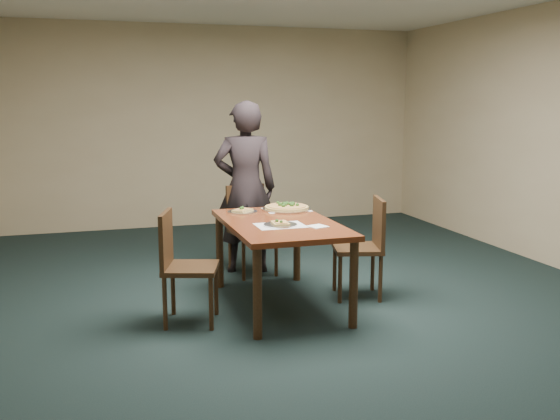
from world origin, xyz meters
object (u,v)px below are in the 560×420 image
object	(u,v)px
chair_left	(181,260)
chair_right	(366,241)
slice_plate_far	(242,211)
chair_far	(250,224)
dining_table	(280,232)
diner	(245,187)
slice_plate_near	(280,224)
pizza_pan	(287,207)

from	to	relation	value
chair_left	chair_right	distance (m)	1.71
chair_left	slice_plate_far	size ratio (longest dim) A/B	3.25
chair_far	chair_left	distance (m)	1.56
dining_table	diner	world-z (taller)	diner
diner	slice_plate_near	bearing A→B (deg)	99.09
chair_far	slice_plate_near	bearing A→B (deg)	-102.01
slice_plate_far	diner	bearing A→B (deg)	73.71
pizza_pan	diner	bearing A→B (deg)	110.08
chair_left	slice_plate_far	world-z (taller)	chair_left
slice_plate_near	diner	bearing A→B (deg)	88.27
chair_right	pizza_pan	size ratio (longest dim) A/B	1.99
chair_far	pizza_pan	bearing A→B (deg)	-78.78
chair_right	slice_plate_far	xyz separation A→B (m)	(-1.02, 0.52, 0.25)
dining_table	slice_plate_far	bearing A→B (deg)	110.77
dining_table	slice_plate_far	size ratio (longest dim) A/B	5.36
dining_table	chair_right	world-z (taller)	chair_right
pizza_pan	slice_plate_near	world-z (taller)	pizza_pan
dining_table	diner	size ratio (longest dim) A/B	0.85
chair_far	chair_right	bearing A→B (deg)	-62.87
slice_plate_far	pizza_pan	bearing A→B (deg)	0.12
chair_far	slice_plate_near	xyz separation A→B (m)	(-0.06, -1.28, 0.25)
chair_left	chair_right	bearing A→B (deg)	-66.46
chair_far	pizza_pan	distance (m)	0.67
slice_plate_near	dining_table	bearing A→B (deg)	73.55
dining_table	chair_far	bearing A→B (deg)	89.23
diner	slice_plate_far	distance (m)	0.69
chair_left	diner	size ratio (longest dim) A/B	0.51
diner	dining_table	bearing A→B (deg)	101.25
chair_right	slice_plate_far	distance (m)	1.17
chair_far	slice_plate_near	distance (m)	1.31
diner	chair_right	bearing A→B (deg)	136.10
dining_table	chair_left	xyz separation A→B (m)	(-0.88, -0.16, -0.14)
diner	slice_plate_near	xyz separation A→B (m)	(-0.04, -1.35, -0.12)
chair_left	pizza_pan	distance (m)	1.34
dining_table	slice_plate_far	world-z (taller)	slice_plate_far
dining_table	diner	distance (m)	1.21
slice_plate_far	slice_plate_near	bearing A→B (deg)	-77.79
dining_table	slice_plate_near	bearing A→B (deg)	-106.45
chair_right	slice_plate_near	size ratio (longest dim) A/B	3.25
pizza_pan	slice_plate_near	bearing A→B (deg)	-111.86
pizza_pan	chair_right	bearing A→B (deg)	-41.23
chair_right	slice_plate_near	distance (m)	0.92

